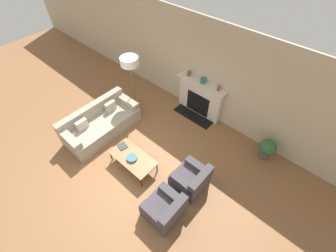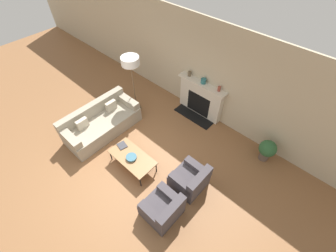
{
  "view_description": "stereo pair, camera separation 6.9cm",
  "coord_description": "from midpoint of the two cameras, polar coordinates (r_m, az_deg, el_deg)",
  "views": [
    {
      "loc": [
        2.88,
        -1.55,
        5.04
      ],
      "look_at": [
        0.12,
        1.57,
        0.45
      ],
      "focal_mm": 24.0,
      "sensor_mm": 36.0,
      "label": 1
    },
    {
      "loc": [
        2.93,
        -1.51,
        5.04
      ],
      "look_at": [
        0.12,
        1.57,
        0.45
      ],
      "focal_mm": 24.0,
      "sensor_mm": 36.0,
      "label": 2
    }
  ],
  "objects": [
    {
      "name": "ground_plane",
      "position": [
        6.02,
        -11.35,
        -10.7
      ],
      "size": [
        18.0,
        18.0,
        0.0
      ],
      "primitive_type": "plane",
      "color": "brown"
    },
    {
      "name": "wall_back",
      "position": [
        6.56,
        8.23,
        14.05
      ],
      "size": [
        18.0,
        0.06,
        2.9
      ],
      "color": "#BCAD8E",
      "rests_on": "ground_plane"
    },
    {
      "name": "fireplace",
      "position": [
        6.93,
        7.78,
        6.94
      ],
      "size": [
        1.56,
        0.59,
        1.15
      ],
      "color": "beige",
      "rests_on": "ground_plane"
    },
    {
      "name": "couch",
      "position": [
        6.75,
        -16.94,
        0.59
      ],
      "size": [
        0.95,
        2.17,
        0.81
      ],
      "rotation": [
        0.0,
        0.0,
        1.57
      ],
      "color": "#9E937F",
      "rests_on": "ground_plane"
    },
    {
      "name": "armchair_near",
      "position": [
        5.14,
        -1.28,
        -20.26
      ],
      "size": [
        0.74,
        0.75,
        0.72
      ],
      "rotation": [
        0.0,
        0.0,
        -1.57
      ],
      "color": "#423D42",
      "rests_on": "ground_plane"
    },
    {
      "name": "armchair_far",
      "position": [
        5.46,
        5.55,
        -13.32
      ],
      "size": [
        0.74,
        0.75,
        0.72
      ],
      "rotation": [
        0.0,
        0.0,
        -1.57
      ],
      "color": "#423D42",
      "rests_on": "ground_plane"
    },
    {
      "name": "coffee_table",
      "position": [
        5.73,
        -9.28,
        -7.99
      ],
      "size": [
        1.21,
        0.62,
        0.39
      ],
      "color": "olive",
      "rests_on": "ground_plane"
    },
    {
      "name": "bowl",
      "position": [
        5.66,
        -9.49,
        -7.98
      ],
      "size": [
        0.27,
        0.27,
        0.07
      ],
      "color": "#38667A",
      "rests_on": "coffee_table"
    },
    {
      "name": "book",
      "position": [
        5.95,
        -11.83,
        -5.01
      ],
      "size": [
        0.27,
        0.25,
        0.02
      ],
      "rotation": [
        0.0,
        0.0,
        -0.21
      ],
      "color": "#38383D",
      "rests_on": "coffee_table"
    },
    {
      "name": "floor_lamp",
      "position": [
        6.43,
        -9.99,
        15.09
      ],
      "size": [
        0.51,
        0.51,
        1.86
      ],
      "color": "brown",
      "rests_on": "ground_plane"
    },
    {
      "name": "mantel_vase_left",
      "position": [
        6.76,
        4.97,
        13.14
      ],
      "size": [
        0.1,
        0.1,
        0.15
      ],
      "color": "brown",
      "rests_on": "fireplace"
    },
    {
      "name": "mantel_vase_center_left",
      "position": [
        6.53,
        8.53,
        11.35
      ],
      "size": [
        0.15,
        0.15,
        0.14
      ],
      "color": "#28666B",
      "rests_on": "fireplace"
    },
    {
      "name": "mantel_vase_center_right",
      "position": [
        6.33,
        12.41,
        9.35
      ],
      "size": [
        0.08,
        0.08,
        0.15
      ],
      "color": "brown",
      "rests_on": "fireplace"
    },
    {
      "name": "potted_plant",
      "position": [
        6.32,
        23.61,
        -5.17
      ],
      "size": [
        0.44,
        0.44,
        0.65
      ],
      "color": "brown",
      "rests_on": "ground_plane"
    }
  ]
}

